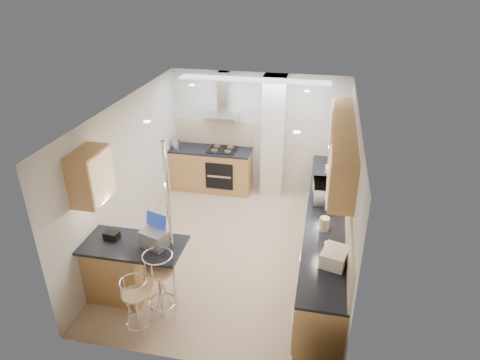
% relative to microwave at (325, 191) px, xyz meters
% --- Properties ---
extents(ground, '(4.80, 4.80, 0.00)m').
position_rel_microwave_xyz_m(ground, '(-1.44, -0.38, -1.07)').
color(ground, tan).
rests_on(ground, ground).
extents(room_shell, '(3.64, 4.84, 2.51)m').
position_rel_microwave_xyz_m(room_shell, '(-1.11, -0.01, 0.47)').
color(room_shell, silver).
rests_on(room_shell, ground).
extents(right_counter, '(0.63, 4.40, 0.92)m').
position_rel_microwave_xyz_m(right_counter, '(0.06, -0.38, -0.61)').
color(right_counter, '#B28547').
rests_on(right_counter, ground).
extents(back_counter, '(1.70, 0.63, 0.92)m').
position_rel_microwave_xyz_m(back_counter, '(-2.39, 1.72, -0.61)').
color(back_counter, '#B28547').
rests_on(back_counter, ground).
extents(peninsula, '(1.47, 0.72, 0.94)m').
position_rel_microwave_xyz_m(peninsula, '(-2.56, -1.83, -0.59)').
color(peninsula, '#B28547').
rests_on(peninsula, ground).
extents(microwave, '(0.41, 0.57, 0.30)m').
position_rel_microwave_xyz_m(microwave, '(0.00, 0.00, 0.00)').
color(microwave, white).
rests_on(microwave, right_counter).
extents(laptop, '(0.41, 0.36, 0.24)m').
position_rel_microwave_xyz_m(laptop, '(-2.22, -1.81, -0.01)').
color(laptop, '#A5A8AD').
rests_on(laptop, peninsula).
extents(bag, '(0.21, 0.16, 0.11)m').
position_rel_microwave_xyz_m(bag, '(-2.87, -1.77, -0.08)').
color(bag, black).
rests_on(bag, peninsula).
extents(bar_stool_near, '(0.45, 0.45, 0.88)m').
position_rel_microwave_xyz_m(bar_stool_near, '(-2.25, -2.48, -0.63)').
color(bar_stool_near, '#DEB177').
rests_on(bar_stool_near, ground).
extents(bar_stool_end, '(0.59, 0.59, 1.04)m').
position_rel_microwave_xyz_m(bar_stool_end, '(-2.06, -2.11, -0.55)').
color(bar_stool_end, '#DEB177').
rests_on(bar_stool_end, ground).
extents(jar_a, '(0.15, 0.15, 0.17)m').
position_rel_microwave_xyz_m(jar_a, '(0.25, 0.80, -0.06)').
color(jar_a, silver).
rests_on(jar_a, right_counter).
extents(jar_b, '(0.11, 0.11, 0.15)m').
position_rel_microwave_xyz_m(jar_b, '(0.04, 1.06, -0.08)').
color(jar_b, silver).
rests_on(jar_b, right_counter).
extents(jar_c, '(0.17, 0.17, 0.20)m').
position_rel_microwave_xyz_m(jar_c, '(0.03, -0.92, -0.05)').
color(jar_c, '#BFB598').
rests_on(jar_c, right_counter).
extents(jar_d, '(0.12, 0.12, 0.15)m').
position_rel_microwave_xyz_m(jar_d, '(0.09, -1.45, -0.07)').
color(jar_d, white).
rests_on(jar_d, right_counter).
extents(bread_bin, '(0.40, 0.45, 0.20)m').
position_rel_microwave_xyz_m(bread_bin, '(0.18, -1.68, -0.05)').
color(bread_bin, silver).
rests_on(bread_bin, right_counter).
extents(kettle, '(0.16, 0.16, 0.24)m').
position_rel_microwave_xyz_m(kettle, '(-3.09, 1.58, -0.03)').
color(kettle, '#AFB2B4').
rests_on(kettle, back_counter).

